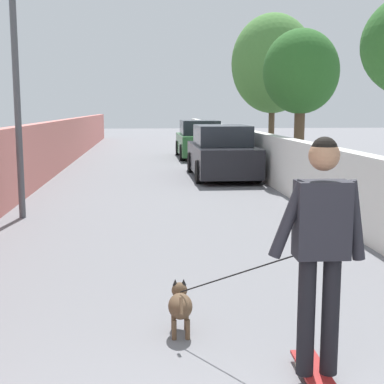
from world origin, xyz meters
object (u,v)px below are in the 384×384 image
at_px(lamp_post, 15,55).
at_px(skateboard, 316,375).
at_px(car_far, 199,140).
at_px(person_skateboarder, 321,238).
at_px(tree_right_far, 301,73).
at_px(dog, 181,304).
at_px(tree_right_near, 273,64).
at_px(car_near, 222,153).

bearing_deg(lamp_post, skateboard, -151.73).
distance_m(skateboard, car_far, 18.89).
bearing_deg(person_skateboarder, lamp_post, 28.27).
bearing_deg(person_skateboarder, tree_right_far, -15.27).
bearing_deg(dog, car_far, -6.37).
distance_m(tree_right_near, car_near, 6.29).
distance_m(skateboard, car_near, 12.37).
xyz_separation_m(lamp_post, skateboard, (-6.59, -3.55, -2.91)).
height_order(tree_right_near, tree_right_far, tree_right_near).
xyz_separation_m(tree_right_far, lamp_post, (-4.58, 6.60, -0.01)).
bearing_deg(lamp_post, tree_right_near, -34.34).
bearing_deg(car_near, car_far, 0.00).
height_order(tree_right_far, skateboard, tree_right_far).
bearing_deg(car_far, lamp_post, 159.44).
xyz_separation_m(dog, car_near, (11.29, -1.99, 0.44)).
distance_m(tree_right_near, dog, 17.15).
height_order(tree_right_near, lamp_post, tree_right_near).
bearing_deg(person_skateboarder, car_near, -4.87).
distance_m(skateboard, person_skateboarder, 1.05).
height_order(dog, car_near, car_near).
bearing_deg(tree_right_far, skateboard, 164.73).
relative_size(tree_right_far, skateboard, 5.19).
xyz_separation_m(person_skateboarder, dog, (1.02, 0.94, -0.85)).
bearing_deg(car_far, dog, 173.63).
distance_m(tree_right_far, car_far, 8.25).
bearing_deg(tree_right_far, tree_right_near, -5.99).
xyz_separation_m(tree_right_far, car_far, (7.67, 2.00, -2.28)).
relative_size(lamp_post, skateboard, 5.41).
bearing_deg(person_skateboarder, tree_right_near, -12.10).
bearing_deg(lamp_post, person_skateboarder, -151.73).
height_order(lamp_post, dog, lamp_post).
relative_size(tree_right_far, person_skateboarder, 2.38).
bearing_deg(car_near, tree_right_far, -119.63).
height_order(skateboard, dog, dog).
relative_size(tree_right_near, dog, 4.29).
bearing_deg(dog, skateboard, -137.32).
bearing_deg(person_skateboarder, car_far, -3.19).
relative_size(car_near, car_far, 1.03).
distance_m(dog, car_far, 17.94).
bearing_deg(car_near, person_skateboarder, 175.13).
xyz_separation_m(tree_right_near, person_skateboarder, (-17.17, 3.68, -2.59)).
bearing_deg(car_far, skateboard, 176.81).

